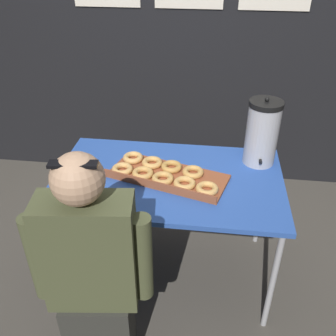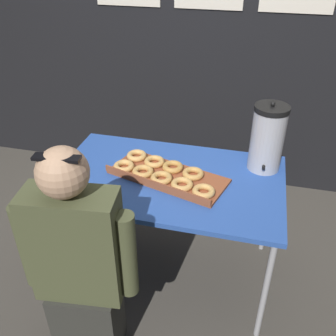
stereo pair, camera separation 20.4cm
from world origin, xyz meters
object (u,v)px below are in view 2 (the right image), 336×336
donut_box (164,174)px  cell_phone (72,183)px  coffee_urn (267,138)px  person_seated (80,269)px

donut_box → cell_phone: size_ratio=4.94×
cell_phone → coffee_urn: bearing=25.6°
cell_phone → person_seated: person_seated is taller
coffee_urn → person_seated: size_ratio=0.33×
coffee_urn → cell_phone: 1.09m
coffee_urn → cell_phone: (-0.99, -0.42, -0.19)m
person_seated → cell_phone: bearing=-68.7°
coffee_urn → cell_phone: coffee_urn is taller
coffee_urn → cell_phone: size_ratio=2.88×
donut_box → cell_phone: bearing=-142.7°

